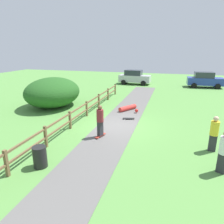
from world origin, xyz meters
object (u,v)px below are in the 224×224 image
skater_riding (100,120)px  skater_fallen (128,108)px  bystander_white (224,150)px  parked_car_silver (134,77)px  parked_car_blue (205,80)px  trash_bin (40,157)px  bystander_yellow (214,132)px  bush_large (53,92)px  skateboard_loose (129,118)px

skater_riding → skater_fallen: 5.51m
skater_riding → bystander_white: skater_riding is taller
bystander_white → parked_car_silver: (-7.10, 20.01, -0.01)m
skater_riding → parked_car_blue: (7.45, 18.11, -0.06)m
skater_riding → trash_bin: bearing=-111.3°
skater_fallen → parked_car_silver: parked_car_silver is taller
bystander_yellow → parked_car_silver: parked_car_silver is taller
bush_large → bystander_white: 13.44m
trash_bin → bystander_yellow: bystander_yellow is taller
skater_fallen → skater_riding: bearing=-94.4°
skateboard_loose → parked_car_blue: bearing=66.1°
skateboard_loose → parked_car_blue: (6.56, 14.79, 0.87)m
bush_large → parked_car_blue: 18.76m
skateboard_loose → bystander_yellow: bystander_yellow is taller
parked_car_blue → skater_fallen: bearing=-119.0°
trash_bin → parked_car_blue: parked_car_blue is taller
bystander_yellow → trash_bin: bearing=-153.5°
bush_large → skater_riding: bearing=-39.9°
trash_bin → parked_car_silver: 21.64m
parked_car_blue → trash_bin: bearing=-112.2°
skater_riding → parked_car_blue: bearing=67.6°
bystander_yellow → bystander_white: 1.87m
skater_fallen → bystander_white: bearing=-54.3°
trash_bin → skater_riding: bearing=68.7°
skateboard_loose → bystander_yellow: size_ratio=0.48×
bush_large → bystander_white: bush_large is taller
bush_large → parked_car_blue: size_ratio=1.20×
parked_car_silver → parked_car_blue: (8.87, -0.00, 0.00)m
trash_bin → bystander_yellow: size_ratio=0.52×
trash_bin → skater_fallen: 9.13m
bystander_white → parked_car_blue: (1.77, 20.01, -0.01)m
bush_large → skater_riding: size_ratio=2.84×
bystander_white → skater_fallen: bearing=125.7°
bush_large → skater_fallen: size_ratio=3.20×
bush_large → skater_fallen: bush_large is taller
skater_fallen → bystander_white: bystander_white is taller
trash_bin → bystander_white: bearing=12.9°
parked_car_blue → skateboard_loose: bearing=-113.9°
bush_large → trash_bin: (4.53, -8.45, -0.76)m
skater_riding → skateboard_loose: bearing=75.0°
skater_riding → skateboard_loose: size_ratio=2.18×
bush_large → bystander_yellow: size_ratio=2.94×
parked_car_blue → bystander_white: bearing=-95.1°
skater_riding → skater_fallen: (0.42, 5.43, -0.82)m
skater_fallen → bystander_white: size_ratio=0.91×
trash_bin → bystander_white: size_ratio=0.51×
skater_fallen → bystander_yellow: (5.21, -5.45, 0.76)m
bush_large → parked_car_blue: bush_large is taller
bystander_white → bystander_yellow: bearing=91.4°
skateboard_loose → parked_car_blue: 16.20m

